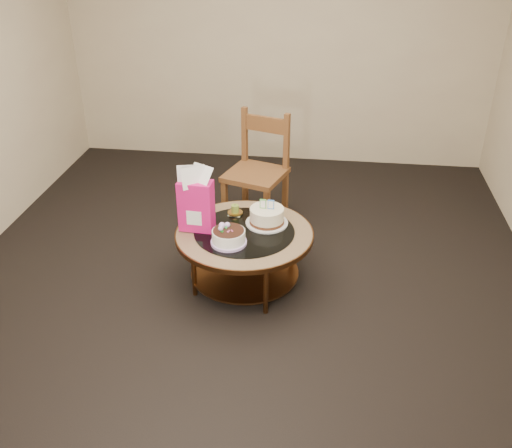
# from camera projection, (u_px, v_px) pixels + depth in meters

# --- Properties ---
(ground) EXTENTS (5.00, 5.00, 0.00)m
(ground) POSITION_uv_depth(u_px,v_px,m) (245.00, 282.00, 4.40)
(ground) COLOR black
(ground) RESTS_ON ground
(room_walls) EXTENTS (4.52, 5.02, 2.61)m
(room_walls) POSITION_uv_depth(u_px,v_px,m) (243.00, 85.00, 3.64)
(room_walls) COLOR #C6B796
(room_walls) RESTS_ON ground
(coffee_table) EXTENTS (1.02, 1.02, 0.46)m
(coffee_table) POSITION_uv_depth(u_px,v_px,m) (244.00, 240.00, 4.21)
(coffee_table) COLOR brown
(coffee_table) RESTS_ON ground
(decorated_cake) EXTENTS (0.26, 0.26, 0.15)m
(decorated_cake) POSITION_uv_depth(u_px,v_px,m) (228.00, 237.00, 4.00)
(decorated_cake) COLOR #C7A2E5
(decorated_cake) RESTS_ON coffee_table
(cream_cake) EXTENTS (0.32, 0.32, 0.20)m
(cream_cake) POSITION_uv_depth(u_px,v_px,m) (267.00, 216.00, 4.24)
(cream_cake) COLOR silver
(cream_cake) RESTS_ON coffee_table
(gift_bag) EXTENTS (0.25, 0.19, 0.49)m
(gift_bag) POSITION_uv_depth(u_px,v_px,m) (196.00, 199.00, 4.09)
(gift_bag) COLOR #D1135E
(gift_bag) RESTS_ON coffee_table
(pillar_candle) EXTENTS (0.12, 0.12, 0.09)m
(pillar_candle) POSITION_uv_depth(u_px,v_px,m) (235.00, 211.00, 4.39)
(pillar_candle) COLOR #DECC5B
(pillar_candle) RESTS_ON coffee_table
(dining_chair) EXTENTS (0.59, 0.59, 1.02)m
(dining_chair) POSITION_uv_depth(u_px,v_px,m) (258.00, 171.00, 4.96)
(dining_chair) COLOR brown
(dining_chair) RESTS_ON ground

